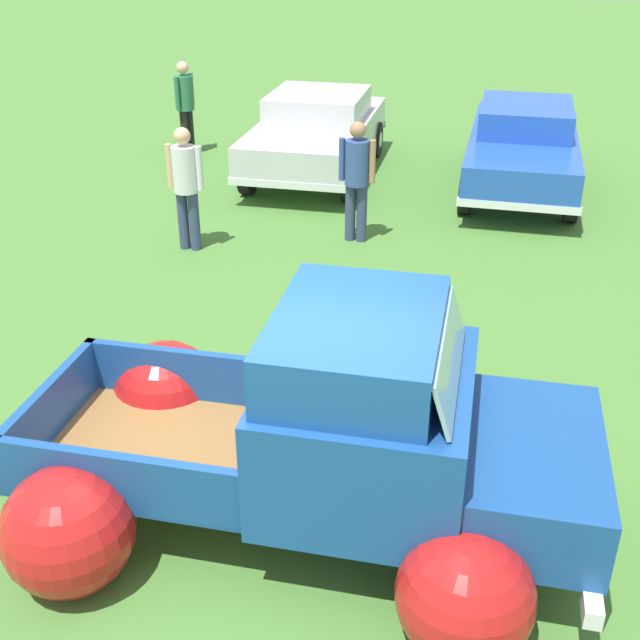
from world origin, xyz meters
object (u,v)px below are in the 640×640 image
at_px(show_car_0, 316,130).
at_px(spectator_0, 357,174).
at_px(vintage_pickup_truck, 333,449).
at_px(spectator_2, 185,102).
at_px(show_car_1, 523,144).
at_px(spectator_1, 186,181).

bearing_deg(show_car_0, spectator_0, 22.74).
distance_m(vintage_pickup_truck, spectator_2, 10.95).
xyz_separation_m(vintage_pickup_truck, show_car_1, (2.08, 8.83, 0.03)).
xyz_separation_m(show_car_0, spectator_2, (-2.69, 0.90, 0.22)).
bearing_deg(spectator_0, spectator_1, -66.52).
bearing_deg(show_car_1, spectator_1, -49.46).
bearing_deg(vintage_pickup_truck, spectator_1, 121.22).
xyz_separation_m(spectator_0, spectator_1, (-2.31, -0.66, 0.00)).
height_order(show_car_0, spectator_0, spectator_0).
bearing_deg(show_car_0, spectator_1, -13.91).
xyz_separation_m(show_car_0, spectator_0, (1.06, -3.15, 0.22)).
height_order(vintage_pickup_truck, show_car_0, vintage_pickup_truck).
bearing_deg(spectator_1, show_car_0, -10.87).
bearing_deg(spectator_2, spectator_0, 153.75).
xyz_separation_m(spectator_0, spectator_2, (-3.75, 4.06, 0.01)).
bearing_deg(show_car_0, vintage_pickup_truck, 13.58).
relative_size(show_car_0, spectator_2, 2.49).
bearing_deg(spectator_2, show_car_0, -177.53).
relative_size(vintage_pickup_truck, show_car_0, 1.08).
bearing_deg(spectator_1, show_car_1, -47.34).
relative_size(show_car_0, spectator_0, 2.51).
height_order(show_car_1, spectator_0, spectator_0).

